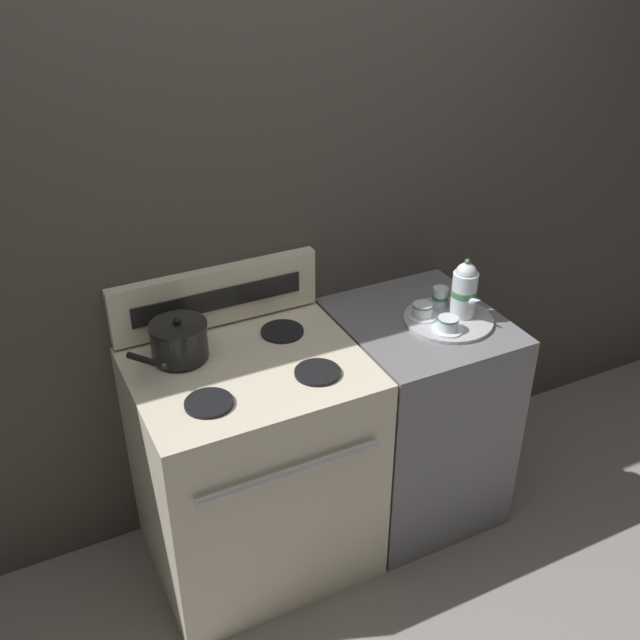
% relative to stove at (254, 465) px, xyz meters
% --- Properties ---
extents(ground_plane, '(6.00, 6.00, 0.00)m').
position_rel_stove_xyz_m(ground_plane, '(0.29, 0.00, -0.44)').
color(ground_plane, gray).
extents(wall_back, '(6.00, 0.05, 2.20)m').
position_rel_stove_xyz_m(wall_back, '(0.29, 0.35, 0.66)').
color(wall_back, '#423D38').
rests_on(wall_back, ground).
extents(stove, '(0.79, 0.67, 0.90)m').
position_rel_stove_xyz_m(stove, '(0.00, 0.00, 0.00)').
color(stove, beige).
rests_on(stove, ground).
extents(control_panel, '(0.77, 0.05, 0.22)m').
position_rel_stove_xyz_m(control_panel, '(0.00, 0.30, 0.56)').
color(control_panel, beige).
rests_on(control_panel, stove).
extents(side_counter, '(0.58, 0.64, 0.89)m').
position_rel_stove_xyz_m(side_counter, '(0.69, 0.00, -0.00)').
color(side_counter, slate).
rests_on(side_counter, ground).
extents(saucepan, '(0.29, 0.27, 0.15)m').
position_rel_stove_xyz_m(saucepan, '(-0.19, 0.14, 0.52)').
color(saucepan, black).
rests_on(saucepan, stove).
extents(serving_tray, '(0.33, 0.33, 0.01)m').
position_rel_stove_xyz_m(serving_tray, '(0.77, -0.05, 0.45)').
color(serving_tray, '#B2B2B7').
rests_on(serving_tray, side_counter).
extents(teapot, '(0.10, 0.15, 0.23)m').
position_rel_stove_xyz_m(teapot, '(0.83, -0.06, 0.56)').
color(teapot, silver).
rests_on(teapot, serving_tray).
extents(teacup_left, '(0.12, 0.12, 0.05)m').
position_rel_stove_xyz_m(teacup_left, '(0.72, -0.12, 0.48)').
color(teacup_left, silver).
rests_on(teacup_left, serving_tray).
extents(teacup_right, '(0.12, 0.12, 0.05)m').
position_rel_stove_xyz_m(teacup_right, '(0.69, -0.00, 0.48)').
color(teacup_right, silver).
rests_on(teacup_right, serving_tray).
extents(creamer_jug, '(0.06, 0.06, 0.08)m').
position_rel_stove_xyz_m(creamer_jug, '(0.80, 0.04, 0.49)').
color(creamer_jug, silver).
rests_on(creamer_jug, serving_tray).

